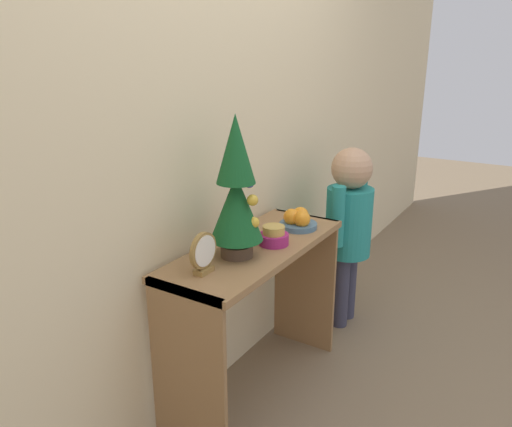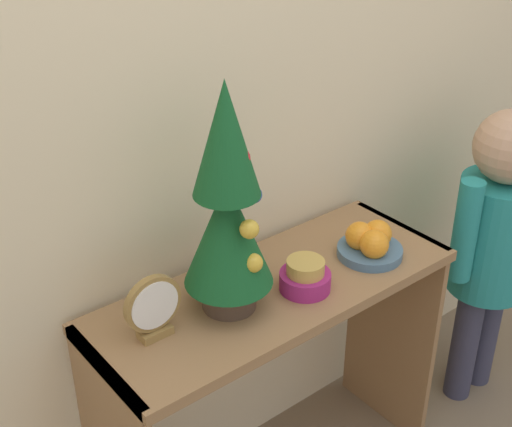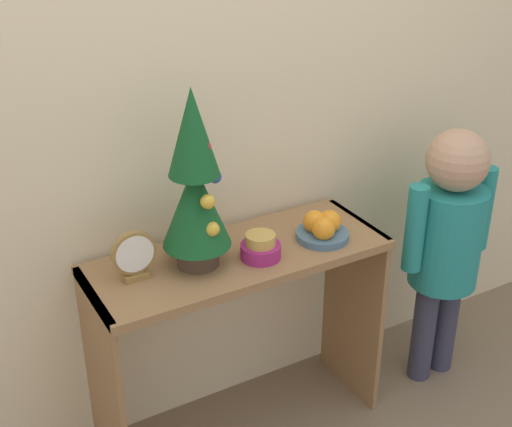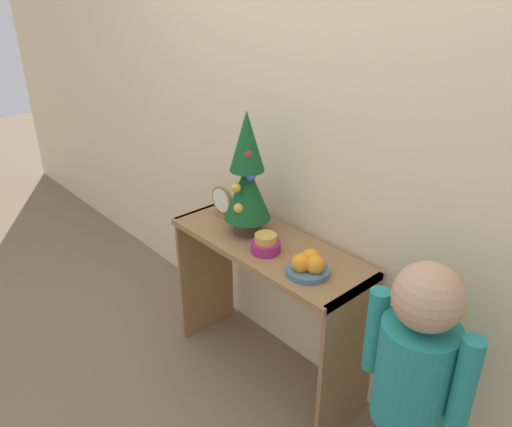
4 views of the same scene
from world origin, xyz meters
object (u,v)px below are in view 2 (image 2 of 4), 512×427
mini_tree (228,206)px  desk_clock (153,308)px  fruit_bowl (370,243)px  child_figure (495,231)px  singing_bowl (305,277)px

mini_tree → desk_clock: bearing=176.1°
fruit_bowl → desk_clock: 0.64m
fruit_bowl → child_figure: 0.55m
fruit_bowl → child_figure: (0.53, -0.05, -0.14)m
mini_tree → desk_clock: size_ratio=3.58×
desk_clock → child_figure: size_ratio=0.15×
desk_clock → child_figure: child_figure is taller
mini_tree → desk_clock: 0.28m
fruit_bowl → child_figure: child_figure is taller
fruit_bowl → mini_tree: bearing=172.8°
child_figure → fruit_bowl: bearing=174.8°
mini_tree → child_figure: bearing=-6.1°
mini_tree → child_figure: size_ratio=0.55×
mini_tree → desk_clock: (-0.20, 0.01, -0.20)m
fruit_bowl → singing_bowl: size_ratio=1.36×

